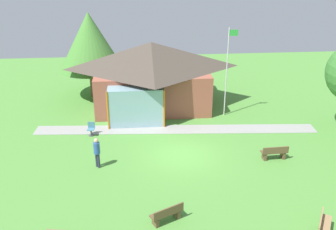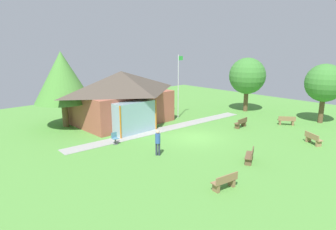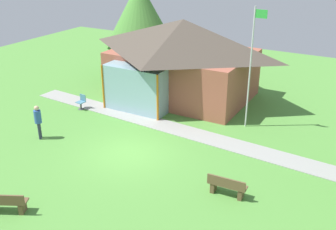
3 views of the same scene
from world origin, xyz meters
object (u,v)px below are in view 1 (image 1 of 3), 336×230
object	(u,v)px
patio_chair_west	(91,129)
bench_front_center	(167,214)
flagpole	(227,69)
visitor_strolling_lawn	(97,151)
tree_behind_pavilion_left	(90,41)
bench_mid_right	(274,153)
pavilion	(151,74)
bench_front_right	(323,226)

from	to	relation	value
patio_chair_west	bench_front_center	bearing A→B (deg)	121.65
bench_front_center	patio_chair_west	size ratio (longest dim) A/B	1.79
flagpole	patio_chair_west	distance (m)	9.91
visitor_strolling_lawn	tree_behind_pavilion_left	world-z (taller)	tree_behind_pavilion_left
bench_front_center	flagpole	bearing A→B (deg)	38.94
bench_mid_right	pavilion	bearing A→B (deg)	124.29
bench_front_right	bench_mid_right	distance (m)	6.19
pavilion	bench_mid_right	bearing A→B (deg)	-52.79
flagpole	visitor_strolling_lawn	bearing A→B (deg)	-142.94
flagpole	visitor_strolling_lawn	xyz separation A→B (m)	(-8.41, -6.35, -2.38)
pavilion	bench_front_right	size ratio (longest dim) A/B	6.00
patio_chair_west	pavilion	bearing A→B (deg)	-124.27
flagpole	bench_front_center	xyz separation A→B (m)	(-5.04, -11.22, -3.00)
pavilion	bench_front_center	distance (m)	13.62
bench_front_center	patio_chair_west	distance (m)	9.71
bench_front_right	bench_front_center	bearing A→B (deg)	-71.02
bench_mid_right	visitor_strolling_lawn	size ratio (longest dim) A/B	0.87
patio_chair_west	tree_behind_pavilion_left	bearing A→B (deg)	-79.65
flagpole	bench_front_center	distance (m)	12.66
pavilion	flagpole	world-z (taller)	flagpole
visitor_strolling_lawn	bench_mid_right	bearing A→B (deg)	-131.07
flagpole	tree_behind_pavilion_left	bearing A→B (deg)	154.13
bench_front_right	visitor_strolling_lawn	xyz separation A→B (m)	(-9.80, 6.19, 0.62)
pavilion	flagpole	xyz separation A→B (m)	(5.10, -2.24, 0.90)
bench_front_right	patio_chair_west	world-z (taller)	patio_chair_west
pavilion	tree_behind_pavilion_left	distance (m)	5.44
bench_mid_right	visitor_strolling_lawn	xyz separation A→B (m)	(-9.84, -0.00, 0.62)
pavilion	bench_mid_right	xyz separation A→B (m)	(6.53, -8.59, -2.11)
flagpole	bench_mid_right	xyz separation A→B (m)	(1.43, -6.35, -3.00)
bench_front_center	bench_front_right	bearing A→B (deg)	-38.56
flagpole	bench_mid_right	distance (m)	7.17
flagpole	patio_chair_west	size ratio (longest dim) A/B	7.22
patio_chair_west	tree_behind_pavilion_left	world-z (taller)	tree_behind_pavilion_left
visitor_strolling_lawn	pavilion	bearing A→B (deg)	-62.18
flagpole	patio_chair_west	bearing A→B (deg)	-165.20
bench_mid_right	tree_behind_pavilion_left	bearing A→B (deg)	132.13
tree_behind_pavilion_left	bench_front_right	bearing A→B (deg)	-57.45
pavilion	patio_chair_west	world-z (taller)	pavilion
flagpole	bench_front_center	bearing A→B (deg)	-114.20
bench_mid_right	bench_front_center	bearing A→B (deg)	-145.99
flagpole	bench_front_right	world-z (taller)	flagpole
bench_front_right	bench_front_center	world-z (taller)	same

